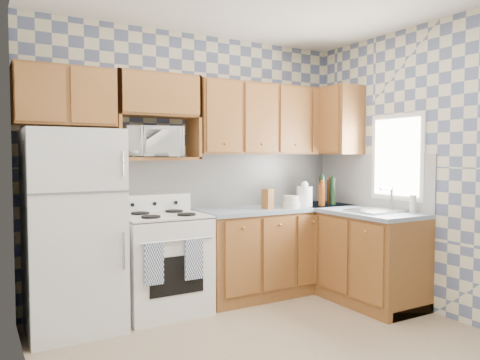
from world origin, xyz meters
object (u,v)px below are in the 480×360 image
refrigerator (73,230)px  stove_body (164,265)px  microwave (152,142)px  electric_kettle (304,196)px

refrigerator → stove_body: bearing=1.8°
refrigerator → microwave: 1.08m
electric_kettle → stove_body: bearing=176.2°
stove_body → microwave: (-0.05, 0.14, 1.14)m
refrigerator → stove_body: 0.89m
microwave → electric_kettle: 1.72m
electric_kettle → microwave: bearing=171.3°
refrigerator → electric_kettle: 2.37m
refrigerator → electric_kettle: bearing=-1.9°
refrigerator → stove_body: size_ratio=1.87×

